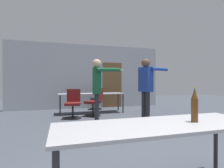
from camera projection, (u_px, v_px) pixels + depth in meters
back_wall at (89, 77)px, 7.81m from camera, size 6.74×0.12×2.82m
conference_table_near at (161, 130)px, 1.71m from camera, size 2.08×0.68×0.73m
conference_table_far at (92, 95)px, 6.50m from camera, size 2.39×0.69×0.73m
person_far_watching at (146, 83)px, 4.93m from camera, size 0.89×0.56×1.81m
person_center_tall at (97, 85)px, 4.50m from camera, size 0.75×0.67×1.74m
office_chair_side_rolled at (95, 103)px, 5.87m from camera, size 0.68×0.66×0.94m
office_chair_far_right at (73, 105)px, 5.57m from camera, size 0.53×0.59×0.92m
office_chair_near_pushed at (98, 99)px, 7.42m from camera, size 0.58×0.52×0.90m
beer_bottle at (195, 106)px, 1.78m from camera, size 0.07×0.07×0.36m
drink_cup at (76, 92)px, 6.21m from camera, size 0.09×0.09×0.11m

